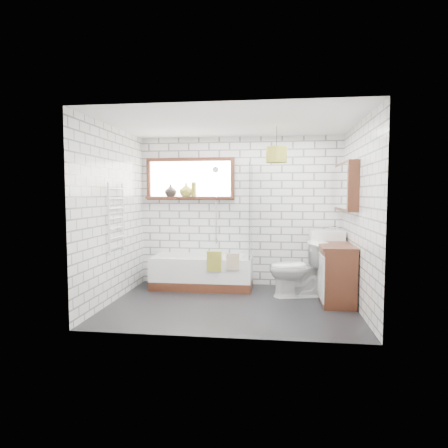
# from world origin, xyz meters

# --- Properties ---
(floor) EXTENTS (3.40, 2.60, 0.01)m
(floor) POSITION_xyz_m (0.00, 0.00, -0.01)
(floor) COLOR black
(floor) RESTS_ON ground
(ceiling) EXTENTS (3.40, 2.60, 0.01)m
(ceiling) POSITION_xyz_m (0.00, 0.00, 2.50)
(ceiling) COLOR white
(ceiling) RESTS_ON ground
(wall_back) EXTENTS (3.40, 0.01, 2.50)m
(wall_back) POSITION_xyz_m (0.00, 1.30, 1.25)
(wall_back) COLOR white
(wall_back) RESTS_ON ground
(wall_front) EXTENTS (3.40, 0.01, 2.50)m
(wall_front) POSITION_xyz_m (0.00, -1.30, 1.25)
(wall_front) COLOR white
(wall_front) RESTS_ON ground
(wall_left) EXTENTS (0.01, 2.60, 2.50)m
(wall_left) POSITION_xyz_m (-1.70, 0.00, 1.25)
(wall_left) COLOR white
(wall_left) RESTS_ON ground
(wall_right) EXTENTS (0.01, 2.60, 2.50)m
(wall_right) POSITION_xyz_m (1.70, 0.00, 1.25)
(wall_right) COLOR white
(wall_right) RESTS_ON ground
(window) EXTENTS (1.52, 0.16, 0.68)m
(window) POSITION_xyz_m (-0.85, 1.26, 1.80)
(window) COLOR #3B1A10
(window) RESTS_ON wall_back
(towel_radiator) EXTENTS (0.06, 0.52, 1.00)m
(towel_radiator) POSITION_xyz_m (-1.66, 0.00, 1.20)
(towel_radiator) COLOR white
(towel_radiator) RESTS_ON wall_left
(mirror_cabinet) EXTENTS (0.16, 1.20, 0.70)m
(mirror_cabinet) POSITION_xyz_m (1.62, 0.60, 1.65)
(mirror_cabinet) COLOR #3B1A10
(mirror_cabinet) RESTS_ON wall_right
(shower_riser) EXTENTS (0.02, 0.02, 1.30)m
(shower_riser) POSITION_xyz_m (-0.40, 1.26, 1.35)
(shower_riser) COLOR silver
(shower_riser) RESTS_ON wall_back
(bathtub) EXTENTS (1.63, 0.72, 0.53)m
(bathtub) POSITION_xyz_m (-0.58, 0.94, 0.26)
(bathtub) COLOR white
(bathtub) RESTS_ON floor
(shower_screen) EXTENTS (0.02, 0.72, 1.50)m
(shower_screen) POSITION_xyz_m (0.21, 0.94, 1.28)
(shower_screen) COLOR white
(shower_screen) RESTS_ON bathtub
(towel_green) EXTENTS (0.22, 0.06, 0.31)m
(towel_green) POSITION_xyz_m (-0.33, 0.58, 0.51)
(towel_green) COLOR olive
(towel_green) RESTS_ON bathtub
(towel_beige) EXTENTS (0.20, 0.05, 0.26)m
(towel_beige) POSITION_xyz_m (-0.04, 0.58, 0.51)
(towel_beige) COLOR tan
(towel_beige) RESTS_ON bathtub
(vanity) EXTENTS (0.47, 1.44, 0.83)m
(vanity) POSITION_xyz_m (1.47, 0.57, 0.41)
(vanity) COLOR #3B1A10
(vanity) RESTS_ON floor
(basin) EXTENTS (0.51, 0.45, 0.15)m
(basin) POSITION_xyz_m (1.41, 0.96, 0.90)
(basin) COLOR white
(basin) RESTS_ON vanity
(tap) EXTENTS (0.03, 0.03, 0.16)m
(tap) POSITION_xyz_m (1.57, 0.96, 0.95)
(tap) COLOR silver
(tap) RESTS_ON vanity
(toilet) EXTENTS (0.65, 0.91, 0.84)m
(toilet) POSITION_xyz_m (0.93, 0.56, 0.42)
(toilet) COLOR white
(toilet) RESTS_ON floor
(vase_olive) EXTENTS (0.27, 0.27, 0.23)m
(vase_olive) POSITION_xyz_m (-0.91, 1.23, 1.60)
(vase_olive) COLOR olive
(vase_olive) RESTS_ON window
(vase_dark) EXTENTS (0.27, 0.27, 0.21)m
(vase_dark) POSITION_xyz_m (-1.18, 1.23, 1.59)
(vase_dark) COLOR black
(vase_dark) RESTS_ON window
(bottle) EXTENTS (0.09, 0.09, 0.24)m
(bottle) POSITION_xyz_m (-0.78, 1.23, 1.60)
(bottle) COLOR olive
(bottle) RESTS_ON window
(pendant) EXTENTS (0.30, 0.30, 0.22)m
(pendant) POSITION_xyz_m (0.61, 0.33, 2.10)
(pendant) COLOR olive
(pendant) RESTS_ON ceiling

